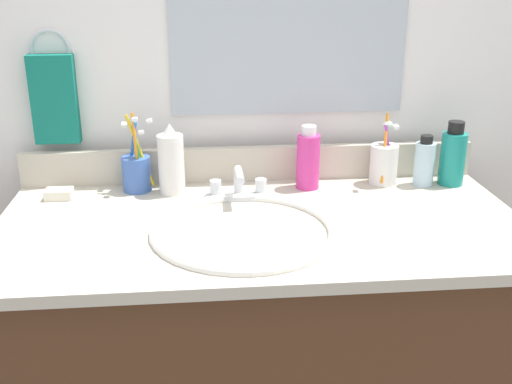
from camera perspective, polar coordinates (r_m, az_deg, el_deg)
The scene contains 16 objects.
vanity_cabinet at distance 1.57m, azimuth 0.48°, elevation -16.85°, with size 1.13×0.53×0.78m, color #4C2D19.
countertop at distance 1.36m, azimuth 0.53°, elevation -3.24°, with size 1.18×0.58×0.03m, color beige.
backsplash at distance 1.60m, azimuth -0.47°, elevation 2.67°, with size 1.18×0.02×0.09m, color beige.
back_wall at distance 1.73m, azimuth -0.63°, elevation -3.05°, with size 2.28×0.04×1.30m, color white.
mirror_panel at distance 1.57m, azimuth 3.16°, elevation 17.42°, with size 0.60×0.01×0.56m, color #B2BCC6.
towel_ring at distance 1.61m, azimuth -18.69°, elevation 12.53°, with size 0.10×0.10×0.01m, color silver.
hand_towel at distance 1.61m, azimuth -18.34°, elevation 8.22°, with size 0.11×0.04×0.22m, color #147260.
sink_basin at distance 1.31m, azimuth -1.06°, elevation -4.96°, with size 0.40×0.40×0.11m.
faucet at distance 1.47m, azimuth -1.65°, elevation 0.34°, with size 0.16×0.10×0.08m.
bottle_mouthwash_teal at distance 1.64m, azimuth 17.92°, elevation 3.19°, with size 0.06×0.06×0.17m.
bottle_soap_pink at distance 1.54m, azimuth 4.89°, elevation 3.03°, with size 0.06×0.06×0.16m.
bottle_gel_clear at distance 1.61m, azimuth 15.47°, elevation 2.66°, with size 0.05×0.05×0.13m.
bottle_lotion_white at distance 1.51m, azimuth -7.93°, elevation 2.76°, with size 0.06×0.06×0.18m.
cup_white_ceramic at distance 1.60m, azimuth 11.86°, elevation 2.65°, with size 0.07×0.08×0.18m.
cup_blue_plastic at distance 1.55m, azimuth -11.10°, elevation 1.93°, with size 0.08×0.07×0.20m.
soap_bar at distance 1.55m, azimuth -17.93°, elevation -0.17°, with size 0.06×0.04×0.02m, color white.
Camera 1 is at (-0.13, -1.24, 1.34)m, focal length 42.78 mm.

